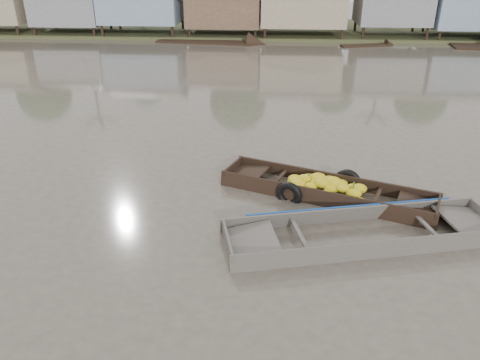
{
  "coord_description": "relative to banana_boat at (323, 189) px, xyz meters",
  "views": [
    {
      "loc": [
        0.3,
        -10.29,
        6.35
      ],
      "look_at": [
        -0.51,
        0.99,
        0.8
      ],
      "focal_mm": 35.0,
      "sensor_mm": 36.0,
      "label": 1
    }
  ],
  "objects": [
    {
      "name": "banana_boat",
      "position": [
        0.0,
        0.0,
        0.0
      ],
      "size": [
        6.24,
        3.56,
        0.86
      ],
      "rotation": [
        0.0,
        0.0,
        -0.37
      ],
      "color": "black",
      "rests_on": "ground"
    },
    {
      "name": "viewer_boat",
      "position": [
        0.78,
        -2.21,
        -0.14
      ],
      "size": [
        7.06,
        3.34,
        0.55
      ],
      "rotation": [
        0.0,
        0.0,
        0.24
      ],
      "color": "#47423C",
      "rests_on": "ground"
    },
    {
      "name": "ground",
      "position": [
        -1.84,
        -1.83,
        -0.19
      ],
      "size": [
        120.0,
        120.0,
        0.0
      ],
      "primitive_type": "plane",
      "color": "#4F473D",
      "rests_on": "ground"
    }
  ]
}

